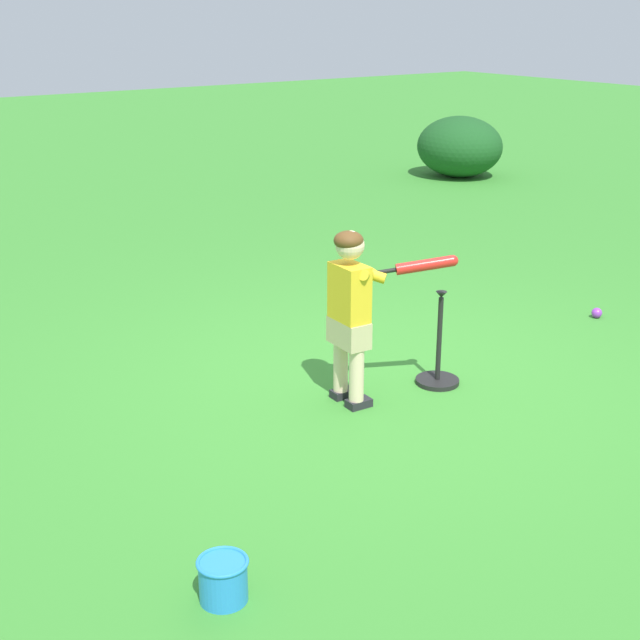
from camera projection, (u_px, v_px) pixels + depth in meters
ground_plane at (379, 376)px, 5.81m from camera, size 40.00×40.00×0.00m
child_batter at (354, 302)px, 5.21m from camera, size 0.70×0.46×1.08m
play_ball_near_batter at (597, 313)px, 6.87m from camera, size 0.08×0.08×0.08m
batting_tee at (438, 368)px, 5.66m from camera, size 0.28×0.28×0.62m
toy_bucket at (223, 579)px, 3.60m from camera, size 0.22×0.22×0.19m
shrub_left_background at (460, 147)px, 12.37m from camera, size 1.15×1.23×0.84m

